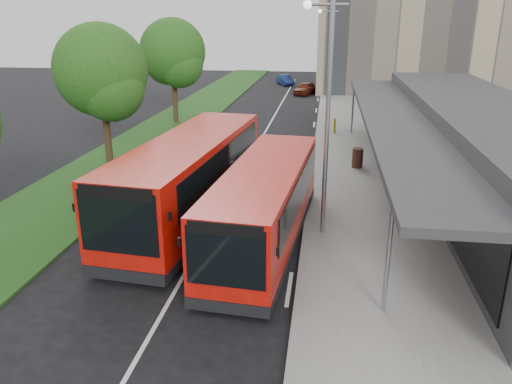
% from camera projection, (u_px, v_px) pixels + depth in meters
% --- Properties ---
extents(ground, '(120.00, 120.00, 0.00)m').
position_uv_depth(ground, '(197.00, 252.00, 17.01)').
color(ground, black).
rests_on(ground, ground).
extents(pavement, '(5.00, 80.00, 0.15)m').
position_uv_depth(pavement, '(352.00, 130.00, 34.88)').
color(pavement, gray).
rests_on(pavement, ground).
extents(grass_verge, '(5.00, 80.00, 0.10)m').
position_uv_depth(grass_verge, '(172.00, 125.00, 36.60)').
color(grass_verge, '#1C4416').
rests_on(grass_verge, ground).
extents(lane_centre_line, '(0.12, 70.00, 0.01)m').
position_uv_depth(lane_centre_line, '(257.00, 146.00, 31.02)').
color(lane_centre_line, silver).
rests_on(lane_centre_line, ground).
extents(kerb_dashes, '(0.12, 56.00, 0.01)m').
position_uv_depth(kerb_dashes, '(313.00, 133.00, 34.32)').
color(kerb_dashes, silver).
rests_on(kerb_dashes, ground).
extents(office_block, '(22.00, 12.00, 18.00)m').
position_uv_depth(office_block, '(428.00, 2.00, 51.41)').
color(office_block, tan).
rests_on(office_block, ground).
extents(station_building, '(7.70, 26.00, 4.00)m').
position_uv_depth(station_building, '(475.00, 148.00, 22.38)').
color(station_building, '#2E2E30').
rests_on(station_building, ground).
extents(tree_mid, '(4.61, 4.61, 7.40)m').
position_uv_depth(tree_mid, '(102.00, 77.00, 24.81)').
color(tree_mid, '#302013').
rests_on(tree_mid, ground).
extents(tree_far, '(4.72, 4.72, 7.59)m').
position_uv_depth(tree_far, '(173.00, 56.00, 35.97)').
color(tree_far, '#302013').
rests_on(tree_far, ground).
extents(lamp_post_near, '(1.44, 0.28, 8.00)m').
position_uv_depth(lamp_post_near, '(326.00, 107.00, 16.77)').
color(lamp_post_near, gray).
rests_on(lamp_post_near, pavement).
extents(lamp_post_far, '(1.44, 0.28, 8.00)m').
position_uv_depth(lamp_post_far, '(328.00, 59.00, 35.45)').
color(lamp_post_far, gray).
rests_on(lamp_post_far, pavement).
extents(bus_main, '(3.31, 10.05, 2.80)m').
position_uv_depth(bus_main, '(265.00, 205.00, 17.25)').
color(bus_main, red).
rests_on(bus_main, ground).
extents(bus_second, '(3.94, 11.52, 3.20)m').
position_uv_depth(bus_second, '(190.00, 179.00, 19.35)').
color(bus_second, red).
rests_on(bus_second, ground).
extents(litter_bin, '(0.68, 0.68, 1.01)m').
position_uv_depth(litter_bin, '(357.00, 158.00, 25.91)').
color(litter_bin, '#3D2419').
rests_on(litter_bin, pavement).
extents(bollard, '(0.20, 0.20, 0.96)m').
position_uv_depth(bollard, '(335.00, 126.00, 33.64)').
color(bollard, '#FFEB0D').
rests_on(bollard, pavement).
extents(car_near, '(2.55, 4.02, 1.28)m').
position_uv_depth(car_near, '(305.00, 88.00, 51.25)').
color(car_near, '#561B0C').
rests_on(car_near, ground).
extents(car_far, '(2.52, 3.65, 1.14)m').
position_uv_depth(car_far, '(285.00, 80.00, 58.58)').
color(car_far, navy).
rests_on(car_far, ground).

